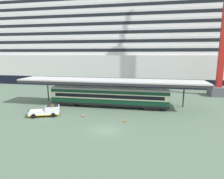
% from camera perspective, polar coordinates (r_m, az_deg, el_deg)
% --- Properties ---
extents(ground_plane, '(400.00, 400.00, 0.00)m').
position_cam_1_polar(ground_plane, '(28.99, -2.03, -11.92)').
color(ground_plane, '#556C58').
extents(cruise_ship, '(130.31, 29.98, 39.21)m').
position_cam_1_polar(cruise_ship, '(81.89, -6.70, 12.23)').
color(cruise_ship, black).
rests_on(cruise_ship, ground).
extents(platform_canopy, '(38.58, 6.04, 5.76)m').
position_cam_1_polar(platform_canopy, '(40.11, -0.92, 2.54)').
color(platform_canopy, silver).
rests_on(platform_canopy, ground).
extents(train_carriage, '(24.45, 2.81, 4.11)m').
position_cam_1_polar(train_carriage, '(40.27, -1.02, -2.05)').
color(train_carriage, black).
rests_on(train_carriage, ground).
extents(service_truck, '(5.58, 3.72, 2.02)m').
position_cam_1_polar(service_truck, '(36.82, -18.59, -5.93)').
color(service_truck, white).
rests_on(service_truck, ground).
extents(traffic_cone_near, '(0.36, 0.36, 0.62)m').
position_cam_1_polar(traffic_cone_near, '(32.17, 3.87, -9.05)').
color(traffic_cone_near, black).
rests_on(traffic_cone_near, ground).
extents(traffic_cone_mid, '(0.36, 0.36, 0.64)m').
position_cam_1_polar(traffic_cone_mid, '(34.96, -8.53, -7.52)').
color(traffic_cone_mid, black).
rests_on(traffic_cone_mid, ground).
extents(quay_bollard, '(0.48, 0.48, 0.96)m').
position_cam_1_polar(quay_bollard, '(38.60, -23.21, -6.23)').
color(quay_bollard, black).
rests_on(quay_bollard, ground).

